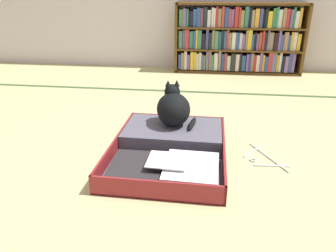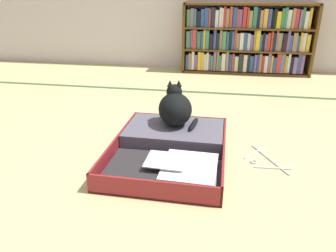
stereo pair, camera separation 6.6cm
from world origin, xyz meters
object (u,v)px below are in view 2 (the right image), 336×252
(bookshelf, at_px, (245,40))
(open_suitcase, at_px, (171,146))
(clothes_hanger, at_px, (264,160))
(black_cat, at_px, (175,108))

(bookshelf, relative_size, open_suitcase, 1.71)
(open_suitcase, bearing_deg, bookshelf, 76.43)
(bookshelf, height_order, clothes_hanger, bookshelf)
(open_suitcase, relative_size, clothes_hanger, 2.58)
(bookshelf, distance_m, clothes_hanger, 2.14)
(bookshelf, height_order, open_suitcase, bookshelf)
(bookshelf, xyz_separation_m, clothes_hanger, (0.03, -2.10, -0.37))
(black_cat, relative_size, clothes_hanger, 0.93)
(black_cat, height_order, clothes_hanger, black_cat)
(open_suitcase, distance_m, clothes_hanger, 0.54)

